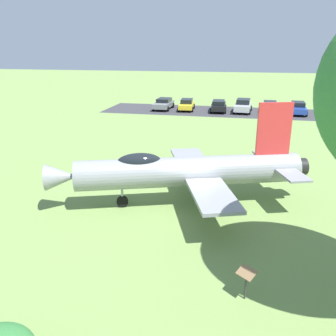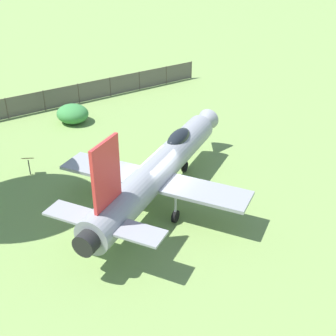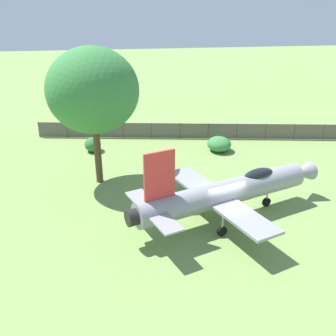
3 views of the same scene
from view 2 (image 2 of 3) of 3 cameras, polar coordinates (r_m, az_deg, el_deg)
ground_plane at (r=21.63m, az=-1.34°, el=-4.53°), size 200.00×200.00×0.00m
display_jet at (r=20.94m, az=-0.99°, el=0.17°), size 13.14×9.51×5.25m
perimeter_fence at (r=33.46m, az=-18.36°, el=8.10°), size 30.32×6.26×1.57m
shrub_by_tree at (r=31.19m, az=-12.56°, el=7.05°), size 2.14×2.36×1.30m
info_plaque at (r=24.81m, az=-18.08°, el=0.89°), size 0.71×0.69×1.14m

